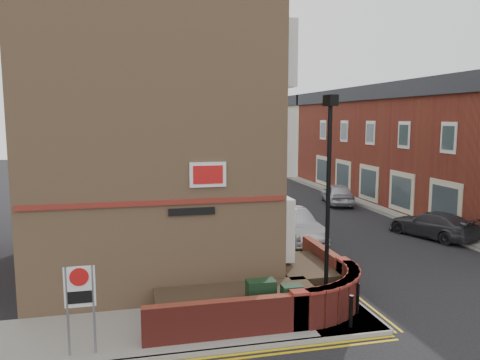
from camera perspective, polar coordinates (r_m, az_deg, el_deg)
name	(u,v)px	position (r m, az deg, el deg)	size (l,w,h in m)	color
ground	(286,346)	(12.76, 5.58, -19.49)	(120.00, 120.00, 0.00)	black
pavement_corner	(145,332)	(13.53, -11.53, -17.68)	(13.00, 3.00, 0.12)	gray
pavement_main	(232,215)	(27.95, -1.01, -4.27)	(2.00, 32.00, 0.12)	gray
pavement_far	(425,216)	(29.59, 21.67, -4.14)	(4.00, 40.00, 0.12)	gray
kerb_side	(147,360)	(12.19, -11.32, -20.67)	(13.00, 0.15, 0.12)	gray
kerb_main_near	(248,214)	(28.17, 0.98, -4.17)	(0.15, 32.00, 0.12)	gray
kerb_main_far	(395,218)	(28.51, 18.36, -4.42)	(0.15, 40.00, 0.12)	gray
yellow_lines_main	(252,215)	(28.24, 1.48, -4.26)	(0.28, 32.00, 0.01)	gold
corner_building	(153,107)	(18.78, -10.58, 8.75)	(8.95, 10.40, 13.60)	tan
garden_wall	(260,308)	(14.93, 2.41, -15.29)	(6.80, 6.00, 1.20)	maroon
lamppost	(328,207)	(13.30, 10.67, -3.20)	(0.25, 0.50, 6.30)	black
utility_cabinet_large	(261,301)	(13.51, 2.56, -14.51)	(0.80, 0.45, 1.20)	black
utility_cabinet_small	(292,304)	(13.49, 6.30, -14.82)	(0.55, 0.40, 1.10)	black
bollard_near	(351,311)	(13.57, 13.38, -15.31)	(0.11, 0.11, 0.90)	black
bollard_far	(357,298)	(14.49, 14.12, -13.83)	(0.11, 0.11, 0.90)	black
zone_sign	(80,294)	(12.07, -18.93, -13.00)	(0.72, 0.07, 2.20)	slate
far_terrace	(412,144)	(33.23, 20.23, 4.09)	(5.40, 30.40, 8.00)	maroon
far_terrace_cream	(301,134)	(52.07, 7.45, 5.60)	(5.40, 12.40, 8.00)	beige
tree_near	(239,138)	(25.47, -0.11, 5.11)	(3.64, 3.65, 6.70)	#382B1E
tree_mid	(214,126)	(33.29, -3.22, 6.54)	(4.03, 4.03, 7.42)	#382B1E
tree_far	(198,128)	(41.20, -5.13, 6.33)	(3.81, 3.81, 7.00)	#382B1E
traffic_light_assembly	(213,157)	(36.39, -3.36, 2.82)	(0.20, 0.16, 4.20)	black
silver_car_near	(291,225)	(22.47, 6.27, -5.43)	(1.60, 4.59, 1.51)	#95969C
red_car_main	(255,196)	(31.02, 1.86, -1.94)	(2.22, 4.81, 1.34)	maroon
grey_car_far	(432,224)	(24.77, 22.38, -5.03)	(1.78, 4.37, 1.27)	#313137
silver_car_far	(337,194)	(32.28, 11.78, -1.65)	(1.68, 4.18, 1.42)	#ADAEB5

